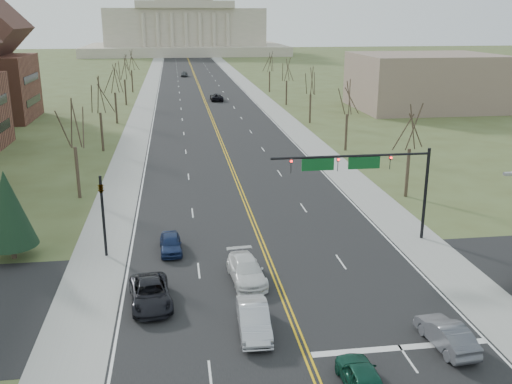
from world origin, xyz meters
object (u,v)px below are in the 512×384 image
object	(u,v)px
car_nb_outer_lead	(446,334)
car_sb_inner_lead	(254,320)
signal_left	(102,207)
car_sb_inner_second	(246,270)
car_nb_inner_lead	(362,377)
car_far_nb	(217,97)
signal_mast	(363,169)
car_sb_outer_second	(171,243)
car_sb_outer_lead	(150,294)
car_far_sb	(184,74)

from	to	relation	value
car_nb_outer_lead	car_sb_inner_lead	world-z (taller)	car_sb_inner_lead
signal_left	car_sb_inner_second	size ratio (longest dim) A/B	1.19
car_nb_inner_lead	car_far_nb	distance (m)	95.84
signal_mast	car_sb_outer_second	distance (m)	15.20
signal_left	car_sb_inner_lead	distance (m)	15.26
car_nb_inner_lead	signal_left	bearing A→B (deg)	-52.74
signal_mast	car_sb_inner_lead	xyz separation A→B (m)	(-9.82, -11.87, -4.99)
car_nb_outer_lead	car_sb_outer_lead	bearing A→B (deg)	-29.20
car_nb_inner_lead	car_sb_outer_lead	bearing A→B (deg)	-44.48
car_sb_outer_lead	car_sb_inner_second	xyz separation A→B (m)	(6.08, 2.38, 0.02)
signal_left	car_sb_outer_second	distance (m)	5.54
signal_mast	car_sb_inner_second	xyz separation A→B (m)	(-9.42, -5.49, -5.02)
signal_left	car_sb_outer_lead	xyz separation A→B (m)	(3.44, -7.87, -3.00)
signal_left	car_far_nb	bearing A→B (deg)	79.90
car_nb_inner_lead	car_nb_outer_lead	bearing A→B (deg)	-151.72
car_nb_outer_lead	car_far_sb	world-z (taller)	car_far_sb
signal_mast	car_far_nb	xyz separation A→B (m)	(-5.02, 78.18, -5.02)
signal_mast	car_sb_outer_lead	distance (m)	18.10
car_sb_outer_lead	car_sb_outer_second	bearing A→B (deg)	74.92
car_sb_inner_lead	car_sb_inner_second	world-z (taller)	car_sb_inner_lead
signal_left	car_nb_outer_lead	distance (m)	24.12
car_sb_inner_second	signal_left	bearing A→B (deg)	145.20
car_nb_outer_lead	car_sb_outer_second	size ratio (longest dim) A/B	1.11
car_sb_outer_lead	signal_left	bearing A→B (deg)	107.06
car_nb_inner_lead	car_sb_outer_second	xyz separation A→B (m)	(-8.72, 17.69, -0.05)
car_nb_inner_lead	car_sb_inner_second	distance (m)	12.75
car_nb_outer_lead	car_sb_inner_lead	size ratio (longest dim) A/B	0.93
signal_left	car_nb_inner_lead	bearing A→B (deg)	-52.93
car_sb_inner_lead	signal_mast	bearing A→B (deg)	52.34
car_sb_outer_second	car_far_sb	bearing A→B (deg)	85.79
car_sb_inner_lead	car_far_nb	bearing A→B (deg)	88.88
car_sb_inner_lead	car_sb_outer_second	distance (m)	12.73
signal_left	signal_mast	bearing A→B (deg)	-0.00
car_far_nb	car_far_sb	xyz separation A→B (m)	(-5.49, 50.44, 0.01)
signal_mast	car_sb_outer_lead	size ratio (longest dim) A/B	2.38
car_nb_outer_lead	car_sb_inner_lead	bearing A→B (deg)	-21.51
signal_mast	car_far_sb	distance (m)	129.14
car_nb_inner_lead	car_nb_outer_lead	world-z (taller)	car_nb_inner_lead
car_nb_outer_lead	car_sb_inner_second	distance (m)	13.13
signal_mast	car_far_nb	bearing A→B (deg)	93.68
car_sb_inner_lead	car_far_nb	world-z (taller)	car_sb_inner_lead
signal_left	car_sb_inner_lead	size ratio (longest dim) A/B	1.29
car_sb_outer_lead	car_far_sb	size ratio (longest dim) A/B	1.16
signal_left	car_sb_inner_lead	bearing A→B (deg)	-52.45
signal_mast	car_sb_inner_second	bearing A→B (deg)	-149.75
car_sb_outer_lead	car_far_sb	world-z (taller)	car_far_sb
car_sb_outer_second	car_far_sb	size ratio (longest dim) A/B	0.89
car_nb_outer_lead	car_far_nb	bearing A→B (deg)	-92.28
signal_left	car_nb_outer_lead	world-z (taller)	signal_left
car_far_nb	car_sb_inner_second	bearing A→B (deg)	86.06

